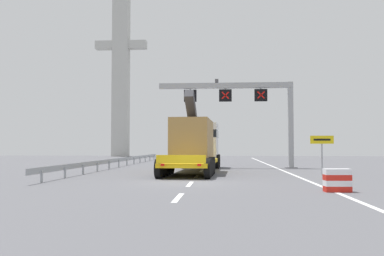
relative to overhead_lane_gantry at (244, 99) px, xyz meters
name	(u,v)px	position (x,y,z in m)	size (l,w,h in m)	color
ground	(185,183)	(-3.58, -13.99, -5.64)	(112.00, 112.00, 0.00)	#5B5B60
lane_markings	(203,169)	(-3.29, -1.77, -5.64)	(0.20, 39.04, 0.01)	silver
edge_line_right	(280,169)	(2.62, -1.99, -5.64)	(0.20, 63.00, 0.01)	silver
overhead_lane_gantry	(244,99)	(0.00, 0.00, 0.00)	(11.25, 0.90, 7.33)	#9EA0A5
heavy_haul_truck_yellow	(197,143)	(-3.65, -4.22, -3.65)	(3.50, 14.14, 5.30)	yellow
exit_sign_yellow	(322,145)	(4.48, -7.62, -3.79)	(1.45, 0.15, 2.45)	#9EA0A5
crash_barrier_striped	(337,180)	(2.73, -17.63, -5.19)	(1.03, 0.56, 0.90)	red
guardrail_left	(122,160)	(-10.68, 2.27, -5.08)	(0.13, 36.53, 0.76)	#999EA3
bridge_pylon_distant	(121,64)	(-19.54, 37.08, 10.50)	(9.00, 2.00, 31.50)	#B7B7B2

